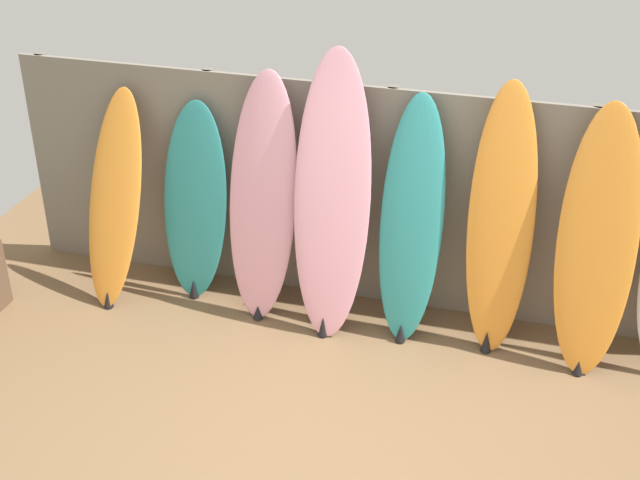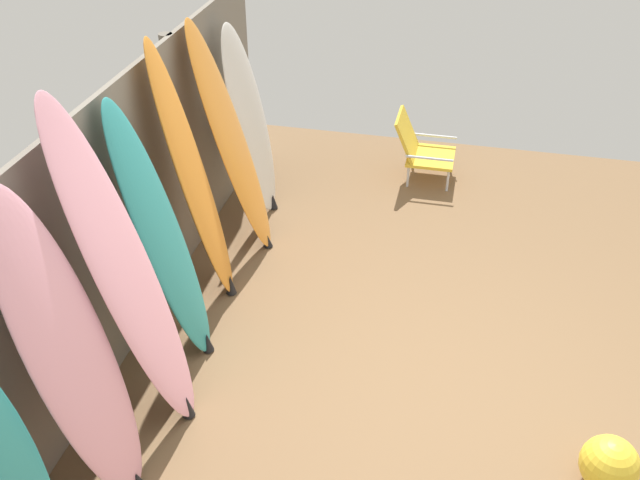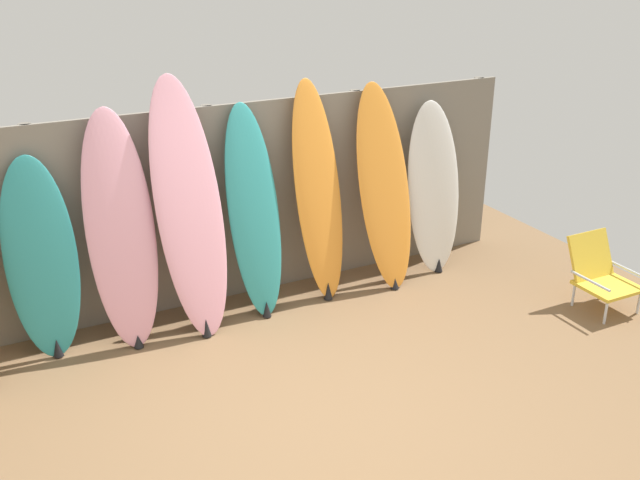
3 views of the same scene
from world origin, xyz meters
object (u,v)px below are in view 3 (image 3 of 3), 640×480
at_px(surfboard_pink_3, 189,211).
at_px(surfboard_orange_6, 384,188).
at_px(surfboard_white_7, 434,189).
at_px(surfboard_teal_1, 41,260).
at_px(surfboard_teal_4, 254,213).
at_px(surfboard_pink_2, 121,232).
at_px(surfboard_orange_5, 318,193).
at_px(beach_chair, 600,272).

xyz_separation_m(surfboard_pink_3, surfboard_orange_6, (1.89, 0.04, -0.11)).
bearing_deg(surfboard_pink_3, surfboard_white_7, 2.08).
bearing_deg(surfboard_orange_6, surfboard_teal_1, 178.05).
bearing_deg(surfboard_white_7, surfboard_teal_4, -179.25).
distance_m(surfboard_teal_1, surfboard_pink_3, 1.20).
distance_m(surfboard_teal_1, surfboard_pink_2, 0.64).
xyz_separation_m(surfboard_teal_1, surfboard_orange_5, (2.38, -0.05, 0.19)).
bearing_deg(surfboard_orange_5, surfboard_teal_1, 178.72).
height_order(surfboard_pink_3, surfboard_orange_5, surfboard_pink_3).
relative_size(surfboard_orange_6, beach_chair, 2.96).
distance_m(surfboard_pink_3, surfboard_white_7, 2.50).
distance_m(surfboard_pink_3, surfboard_orange_6, 1.89).
relative_size(surfboard_teal_1, surfboard_pink_3, 0.75).
bearing_deg(surfboard_teal_1, surfboard_pink_3, -7.25).
height_order(surfboard_orange_5, beach_chair, surfboard_orange_5).
bearing_deg(surfboard_pink_3, surfboard_teal_4, 6.40).
bearing_deg(surfboard_orange_6, surfboard_orange_5, 175.67).
bearing_deg(beach_chair, surfboard_orange_5, 141.78).
xyz_separation_m(surfboard_pink_2, surfboard_orange_5, (1.78, 0.05, 0.03)).
distance_m(surfboard_orange_5, beach_chair, 2.64).
relative_size(surfboard_teal_4, surfboard_orange_5, 0.93).
height_order(surfboard_pink_3, surfboard_teal_4, surfboard_pink_3).
bearing_deg(surfboard_pink_3, surfboard_pink_2, 175.22).
bearing_deg(surfboard_teal_4, surfboard_pink_3, -173.60).
bearing_deg(surfboard_teal_1, surfboard_pink_2, -9.47).
xyz_separation_m(surfboard_teal_4, surfboard_orange_5, (0.64, 0.03, 0.07)).
distance_m(surfboard_teal_4, beach_chair, 3.15).
height_order(surfboard_orange_6, beach_chair, surfboard_orange_6).
distance_m(surfboard_teal_4, surfboard_orange_5, 0.64).
xyz_separation_m(surfboard_orange_6, surfboard_white_7, (0.60, 0.05, -0.11)).
height_order(surfboard_white_7, beach_chair, surfboard_white_7).
height_order(surfboard_pink_3, surfboard_white_7, surfboard_pink_3).
height_order(surfboard_teal_1, surfboard_pink_2, surfboard_pink_2).
height_order(surfboard_teal_1, surfboard_pink_3, surfboard_pink_3).
bearing_deg(surfboard_teal_4, surfboard_orange_5, 2.61).
bearing_deg(surfboard_orange_5, surfboard_white_7, -0.19).
height_order(surfboard_pink_2, surfboard_white_7, surfboard_pink_2).
xyz_separation_m(surfboard_white_7, beach_chair, (0.87, -1.39, -0.51)).
relative_size(surfboard_teal_4, surfboard_white_7, 1.10).
bearing_deg(beach_chair, surfboard_pink_2, 155.88).
xyz_separation_m(surfboard_teal_1, surfboard_pink_3, (1.16, -0.15, 0.26)).
distance_m(surfboard_orange_6, beach_chair, 2.09).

